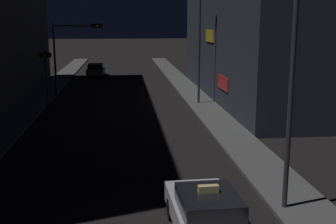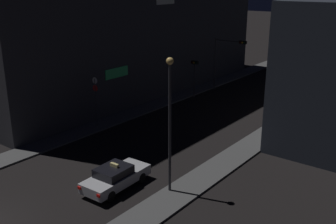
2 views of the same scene
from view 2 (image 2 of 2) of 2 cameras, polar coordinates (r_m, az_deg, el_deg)
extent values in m
cube|color=#4C4C4C|center=(48.23, 6.34, 3.98)|extent=(2.10, 68.02, 0.13)
cube|color=#4C4C4C|center=(43.35, 20.22, 1.33)|extent=(2.10, 68.02, 0.13)
cube|color=#26CC66|center=(36.50, -7.32, 5.59)|extent=(0.08, 2.80, 0.90)
cube|color=white|center=(41.02, -0.35, 15.74)|extent=(0.08, 2.80, 0.90)
cube|color=red|center=(35.56, 18.18, 1.10)|extent=(0.08, 2.80, 0.90)
cube|color=yellow|center=(39.39, 21.08, 6.84)|extent=(0.08, 2.80, 0.90)
cube|color=#B7B7BC|center=(24.30, -7.39, -9.35)|extent=(1.96, 4.46, 0.60)
cube|color=black|center=(23.93, -7.78, -8.35)|extent=(1.66, 2.04, 0.50)
cube|color=red|center=(23.40, -12.53, -10.53)|extent=(0.24, 0.07, 0.16)
cube|color=red|center=(22.42, -9.90, -11.71)|extent=(0.24, 0.07, 0.16)
cylinder|color=black|center=(25.81, -6.61, -8.34)|extent=(0.24, 0.65, 0.64)
cylinder|color=black|center=(24.87, -3.83, -9.33)|extent=(0.24, 0.65, 0.64)
cylinder|color=black|center=(24.12, -11.02, -10.59)|extent=(0.24, 0.65, 0.64)
cylinder|color=black|center=(23.10, -8.22, -11.80)|extent=(0.24, 0.65, 0.64)
cube|color=#F4E08C|center=(23.84, -7.65, -7.51)|extent=(0.57, 0.20, 0.20)
cube|color=#1E512D|center=(57.20, 15.92, 6.20)|extent=(1.87, 4.43, 0.60)
cube|color=black|center=(56.92, 15.89, 6.71)|extent=(1.62, 2.01, 0.50)
cube|color=red|center=(55.48, 14.30, 6.08)|extent=(0.24, 0.06, 0.16)
cube|color=red|center=(54.89, 15.72, 5.84)|extent=(0.24, 0.06, 0.16)
cylinder|color=black|center=(58.80, 15.71, 6.23)|extent=(0.23, 0.64, 0.64)
cylinder|color=black|center=(58.21, 17.16, 5.98)|extent=(0.23, 0.64, 0.64)
cylinder|color=black|center=(56.35, 14.59, 5.82)|extent=(0.23, 0.64, 0.64)
cylinder|color=black|center=(55.73, 16.08, 5.57)|extent=(0.23, 0.64, 0.64)
cylinder|color=#2D2D33|center=(45.51, 6.73, 6.84)|extent=(0.16, 0.16, 5.90)
cylinder|color=#2D2D33|center=(44.24, 8.72, 9.98)|extent=(3.32, 0.10, 0.10)
cube|color=black|center=(43.46, 10.65, 9.73)|extent=(0.80, 0.28, 0.32)
sphere|color=#3F0C0C|center=(43.42, 10.25, 9.75)|extent=(0.20, 0.20, 0.20)
sphere|color=yellow|center=(43.31, 10.54, 9.71)|extent=(0.20, 0.20, 0.20)
sphere|color=#0C3319|center=(43.20, 10.83, 9.67)|extent=(0.20, 0.20, 0.20)
cylinder|color=#2D2D33|center=(42.36, 3.80, 4.75)|extent=(0.16, 0.16, 3.99)
cube|color=black|center=(41.99, 3.85, 7.07)|extent=(0.80, 0.28, 0.32)
sphere|color=#3F0C0C|center=(41.99, 3.43, 7.08)|extent=(0.20, 0.20, 0.20)
sphere|color=yellow|center=(41.85, 3.71, 7.03)|extent=(0.20, 0.20, 0.20)
sphere|color=#0C3319|center=(41.72, 3.99, 6.99)|extent=(0.20, 0.20, 0.20)
cylinder|color=#2D2D33|center=(33.79, -10.20, 1.33)|extent=(0.10, 0.10, 4.08)
cylinder|color=white|center=(33.29, -10.40, 4.44)|extent=(0.55, 0.03, 0.55)
cylinder|color=red|center=(33.44, -10.34, 3.36)|extent=(0.55, 0.03, 0.55)
cylinder|color=#2D2D33|center=(22.29, 0.26, -2.68)|extent=(0.16, 0.16, 7.44)
sphere|color=#F9C666|center=(21.21, 0.27, 7.28)|extent=(0.41, 0.41, 0.41)
cylinder|color=#2D2D33|center=(37.61, 18.07, 5.77)|extent=(0.16, 0.16, 8.32)
sphere|color=#F9C666|center=(36.98, 18.75, 12.45)|extent=(0.51, 0.51, 0.51)
camera|label=1|loc=(19.14, -37.33, -3.32)|focal=46.05mm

